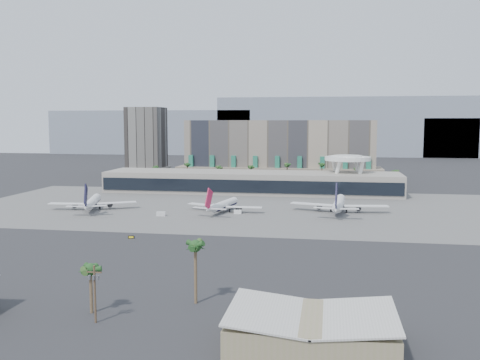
% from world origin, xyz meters
% --- Properties ---
extents(ground, '(900.00, 900.00, 0.00)m').
position_xyz_m(ground, '(0.00, 0.00, 0.00)').
color(ground, '#232326').
rests_on(ground, ground).
extents(apron_pad, '(260.00, 130.00, 0.06)m').
position_xyz_m(apron_pad, '(0.00, 55.00, 0.03)').
color(apron_pad, '#5B5B59').
rests_on(apron_pad, ground).
extents(mountain_ridge, '(680.00, 60.00, 70.00)m').
position_xyz_m(mountain_ridge, '(27.88, 470.00, 29.89)').
color(mountain_ridge, gray).
rests_on(mountain_ridge, ground).
extents(hotel, '(140.00, 30.00, 42.00)m').
position_xyz_m(hotel, '(10.00, 174.41, 16.81)').
color(hotel, tan).
rests_on(hotel, ground).
extents(office_tower, '(30.00, 30.00, 52.00)m').
position_xyz_m(office_tower, '(-95.00, 200.00, 22.94)').
color(office_tower, black).
rests_on(office_tower, ground).
extents(terminal, '(170.00, 32.50, 14.50)m').
position_xyz_m(terminal, '(0.00, 109.84, 6.52)').
color(terminal, '#B1AB9B').
rests_on(terminal, ground).
extents(saucer_structure, '(26.00, 26.00, 21.89)m').
position_xyz_m(saucer_structure, '(55.00, 116.00, 18.45)').
color(saucer_structure, white).
rests_on(saucer_structure, ground).
extents(palm_row, '(157.80, 2.80, 13.10)m').
position_xyz_m(palm_row, '(7.00, 145.00, 10.50)').
color(palm_row, brown).
rests_on(palm_row, ground).
extents(hangar_right, '(30.55, 20.60, 6.89)m').
position_xyz_m(hangar_right, '(42.00, -100.00, 2.95)').
color(hangar_right, '#928861').
rests_on(hangar_right, ground).
extents(utility_pole, '(3.20, 0.85, 12.00)m').
position_xyz_m(utility_pole, '(-2.00, -96.09, 7.14)').
color(utility_pole, '#4C3826').
rests_on(utility_pole, ground).
extents(airliner_left, '(39.34, 40.76, 14.46)m').
position_xyz_m(airliner_left, '(-64.33, 36.63, 3.65)').
color(airliner_left, white).
rests_on(airliner_left, ground).
extents(airliner_centre, '(35.83, 37.23, 12.98)m').
position_xyz_m(airliner_centre, '(-2.82, 40.81, 3.27)').
color(airliner_centre, white).
rests_on(airliner_centre, ground).
extents(airliner_right, '(44.33, 45.75, 15.79)m').
position_xyz_m(airliner_right, '(49.18, 48.19, 3.98)').
color(airliner_right, white).
rests_on(airliner_right, ground).
extents(service_vehicle_a, '(4.14, 2.53, 1.89)m').
position_xyz_m(service_vehicle_a, '(-27.44, 25.80, 0.95)').
color(service_vehicle_a, silver).
rests_on(service_vehicle_a, ground).
extents(service_vehicle_b, '(3.65, 2.57, 1.71)m').
position_xyz_m(service_vehicle_b, '(4.53, 37.10, 0.85)').
color(service_vehicle_b, white).
rests_on(service_vehicle_b, ground).
extents(taxiway_sign, '(2.27, 0.66, 1.02)m').
position_xyz_m(taxiway_sign, '(-23.81, -19.20, 0.51)').
color(taxiway_sign, black).
rests_on(taxiway_sign, ground).
extents(near_palm_a, '(6.00, 6.00, 10.96)m').
position_xyz_m(near_palm_a, '(-5.29, -90.82, 8.14)').
color(near_palm_a, brown).
rests_on(near_palm_a, ground).
extents(near_palm_b, '(6.00, 6.00, 14.65)m').
position_xyz_m(near_palm_b, '(15.34, -81.12, 11.75)').
color(near_palm_b, brown).
rests_on(near_palm_b, ground).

